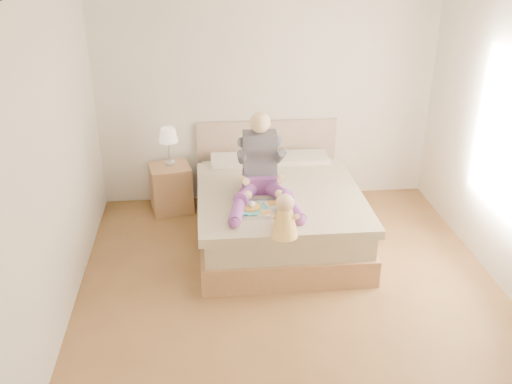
{
  "coord_description": "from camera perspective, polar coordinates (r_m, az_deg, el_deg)",
  "views": [
    {
      "loc": [
        -0.76,
        -4.43,
        3.14
      ],
      "look_at": [
        -0.27,
        0.66,
        0.73
      ],
      "focal_mm": 40.0,
      "sensor_mm": 36.0,
      "label": 1
    }
  ],
  "objects": [
    {
      "name": "room",
      "position": [
        4.8,
        4.92,
        5.29
      ],
      "size": [
        4.02,
        4.22,
        2.71
      ],
      "color": "brown",
      "rests_on": "ground"
    },
    {
      "name": "lamp",
      "position": [
        6.68,
        -8.76,
        5.44
      ],
      "size": [
        0.22,
        0.22,
        0.45
      ],
      "color": "silver",
      "rests_on": "nightstand"
    },
    {
      "name": "tray",
      "position": [
        5.55,
        0.52,
        -1.51
      ],
      "size": [
        0.5,
        0.39,
        0.14
      ],
      "rotation": [
        0.0,
        0.0,
        0.02
      ],
      "color": "silver",
      "rests_on": "bed"
    },
    {
      "name": "nightstand",
      "position": [
        6.87,
        -8.49,
        0.39
      ],
      "size": [
        0.53,
        0.49,
        0.56
      ],
      "rotation": [
        0.0,
        0.0,
        0.2
      ],
      "color": "olive",
      "rests_on": "ground"
    },
    {
      "name": "adult",
      "position": [
        5.76,
        0.53,
        1.98
      ],
      "size": [
        0.73,
        1.03,
        0.86
      ],
      "rotation": [
        0.0,
        0.0,
        -0.02
      ],
      "color": "#703585",
      "rests_on": "bed"
    },
    {
      "name": "baby",
      "position": [
        5.05,
        2.88,
        -2.68
      ],
      "size": [
        0.27,
        0.37,
        0.41
      ],
      "rotation": [
        0.0,
        0.0,
        -0.15
      ],
      "color": "#FFCC50",
      "rests_on": "bed"
    },
    {
      "name": "bed",
      "position": [
        6.24,
        2.08,
        -1.66
      ],
      "size": [
        1.7,
        2.18,
        1.0
      ],
      "color": "olive",
      "rests_on": "ground"
    }
  ]
}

